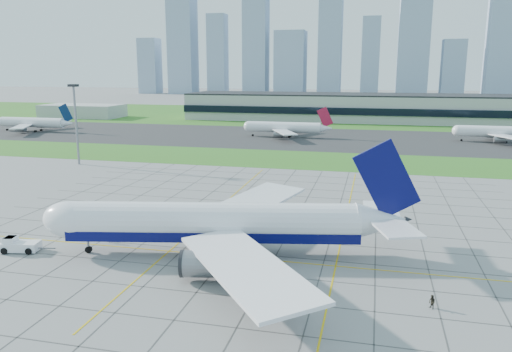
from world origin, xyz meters
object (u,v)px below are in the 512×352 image
Objects in this scene: pushback_tug at (18,245)px; distant_jet_0 at (34,122)px; airliner at (216,224)px; distant_jet_1 at (285,127)px; light_mast at (75,114)px; crew_far at (432,302)px; crew_near at (110,238)px; distant_jet_2 at (500,132)px.

distant_jet_0 is at bearing 114.69° from pushback_tug.
airliner is 147.56m from distant_jet_1.
light_mast is 102.06m from distant_jet_0.
pushback_tug is 5.01× the size of crew_far.
light_mast is 82.42m from pushback_tug.
light_mast is at bearing -45.45° from distant_jet_0.
airliner is at bearing -39.34° from crew_near.
crew_far is at bearing -37.78° from light_mast.
distant_jet_0 is at bearing -176.57° from distant_jet_2.
distant_jet_0 reaches higher than crew_far.
crew_near is at bearing -142.92° from crew_far.
distant_jet_1 is (5.34, 145.73, 3.58)m from crew_near.
airliner is 20.64m from crew_near.
airliner is 6.70× the size of pushback_tug.
pushback_tug is 0.22× the size of distant_jet_1.
crew_near is (48.14, -65.37, -15.28)m from light_mast.
airliner is 1.45× the size of distant_jet_2.
light_mast reaches higher than pushback_tug.
airliner is 35.28m from crew_far.
pushback_tug is 191.95m from distant_jet_2.
distant_jet_1 is (18.21, 153.31, 3.36)m from pushback_tug.
airliner reaches higher than distant_jet_2.
distant_jet_1 is at bearing 71.69° from pushback_tug.
crew_far is 169.13m from distant_jet_2.
distant_jet_2 is (75.81, 151.61, -0.87)m from airliner.
distant_jet_2 is at bearing 51.90° from airliner.
distant_jet_2 is at bearing 3.43° from distant_jet_0.
distant_jet_0 is at bearing -176.28° from distant_jet_1.
crew_far is at bearing -50.07° from crew_near.
distant_jet_0 is at bearing 134.55° from light_mast.
pushback_tug is at bearing -64.20° from light_mast.
light_mast reaches higher than airliner.
airliner is 169.51m from distant_jet_2.
distant_jet_1 is at bearing 51.65° from crew_near.
distant_jet_2 is (95.93, 150.52, 3.58)m from crew_near.
distant_jet_1 is at bearing 84.21° from airliner.
distant_jet_0 reaches higher than pushback_tug.
pushback_tug is at bearing -53.77° from distant_jet_0.
crew_near is 0.04× the size of distant_jet_1.
distant_jet_2 is at bearing 43.93° from pushback_tug.
airliner is (68.26, -66.46, -10.83)m from light_mast.
pushback_tug is at bearing 179.61° from airliner.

